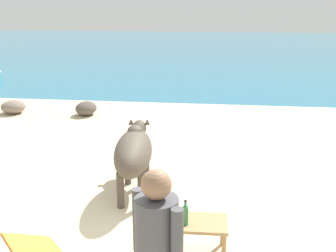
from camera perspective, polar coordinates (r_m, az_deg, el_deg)
sand_beach at (r=5.15m, az=-2.98°, el=-15.39°), size 18.00×14.00×0.04m
water_surface at (r=26.45m, az=5.42°, el=10.64°), size 60.00×36.00×0.03m
cow at (r=5.91m, az=-4.85°, el=-3.63°), size 0.66×1.81×1.01m
low_bench_table at (r=4.69m, az=3.59°, el=-13.93°), size 0.77×0.46×0.39m
bottle at (r=4.53m, az=2.45°, el=-12.43°), size 0.07×0.07×0.30m
shore_rock_large at (r=11.28m, az=-21.02°, el=2.54°), size 0.78×0.77×0.34m
shore_rock_medium at (r=10.58m, az=-11.49°, el=2.47°), size 0.57×0.68×0.35m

